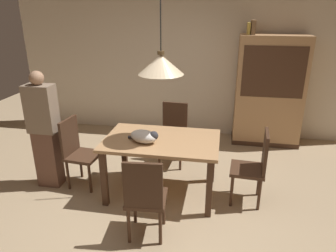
{
  "coord_description": "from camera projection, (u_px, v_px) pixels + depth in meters",
  "views": [
    {
      "loc": [
        0.63,
        -3.02,
        2.27
      ],
      "look_at": [
        -0.03,
        0.62,
        0.85
      ],
      "focal_mm": 33.42,
      "sensor_mm": 36.0,
      "label": 1
    }
  ],
  "objects": [
    {
      "name": "dining_table",
      "position": [
        162.0,
        147.0,
        3.85
      ],
      "size": [
        1.4,
        0.9,
        0.75
      ],
      "color": "tan",
      "rests_on": "ground"
    },
    {
      "name": "back_wall",
      "position": [
        190.0,
        55.0,
        5.61
      ],
      "size": [
        6.4,
        0.1,
        2.9
      ],
      "primitive_type": "cube",
      "color": "beige",
      "rests_on": "ground"
    },
    {
      "name": "book_brown_thick",
      "position": [
        253.0,
        27.0,
        4.95
      ],
      "size": [
        0.06,
        0.24,
        0.22
      ],
      "primitive_type": "cube",
      "color": "brown",
      "rests_on": "hutch_bookcase"
    },
    {
      "name": "pendant_lamp",
      "position": [
        161.0,
        64.0,
        3.49
      ],
      "size": [
        0.52,
        0.52,
        1.3
      ],
      "color": "beige"
    },
    {
      "name": "chair_right_side",
      "position": [
        255.0,
        164.0,
        3.71
      ],
      "size": [
        0.43,
        0.43,
        0.93
      ],
      "color": "#472D1E",
      "rests_on": "ground"
    },
    {
      "name": "person_standing",
      "position": [
        45.0,
        131.0,
        4.0
      ],
      "size": [
        0.36,
        0.22,
        1.55
      ],
      "color": "brown",
      "rests_on": "ground"
    },
    {
      "name": "cat_sleeping",
      "position": [
        144.0,
        136.0,
        3.7
      ],
      "size": [
        0.41,
        0.32,
        0.16
      ],
      "color": "silver",
      "rests_on": "dining_table"
    },
    {
      "name": "chair_far_back",
      "position": [
        173.0,
        131.0,
        4.71
      ],
      "size": [
        0.42,
        0.42,
        0.93
      ],
      "color": "#472D1E",
      "rests_on": "ground"
    },
    {
      "name": "ground",
      "position": [
        161.0,
        212.0,
        3.69
      ],
      "size": [
        10.0,
        10.0,
        0.0
      ],
      "primitive_type": "plane",
      "color": "tan"
    },
    {
      "name": "hutch_bookcase",
      "position": [
        269.0,
        94.0,
        5.27
      ],
      "size": [
        1.12,
        0.45,
        1.85
      ],
      "color": "tan",
      "rests_on": "ground"
    },
    {
      "name": "chair_left_side",
      "position": [
        78.0,
        150.0,
        4.1
      ],
      "size": [
        0.44,
        0.44,
        0.93
      ],
      "color": "#472D1E",
      "rests_on": "ground"
    },
    {
      "name": "chair_near_front",
      "position": [
        145.0,
        196.0,
        3.1
      ],
      "size": [
        0.43,
        0.43,
        0.93
      ],
      "color": "#472D1E",
      "rests_on": "ground"
    },
    {
      "name": "book_yellow_short",
      "position": [
        249.0,
        28.0,
        4.97
      ],
      "size": [
        0.04,
        0.2,
        0.18
      ],
      "primitive_type": "cube",
      "color": "gold",
      "rests_on": "hutch_bookcase"
    }
  ]
}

